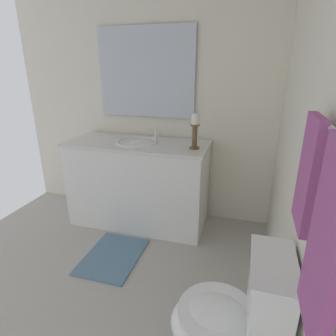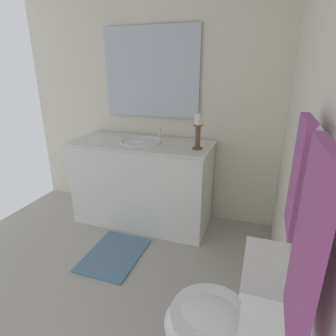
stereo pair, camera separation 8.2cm
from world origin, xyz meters
The scene contains 11 objects.
floor centered at (0.00, 0.00, -0.01)m, with size 2.73×2.70×0.02m, color #B2ADA3.
wall_back centered at (0.00, 1.35, 1.23)m, with size 2.73×0.04×2.45m, color silver.
wall_left centered at (-1.36, 0.00, 1.23)m, with size 0.04×2.70×2.45m, color silver.
vanity_cabinet centered at (-1.04, 0.06, 0.42)m, with size 0.58×1.36×0.84m.
sink_basin centered at (-1.04, 0.06, 0.81)m, with size 0.40×0.40×0.24m.
mirror centered at (-1.32, 0.06, 1.46)m, with size 0.02×0.96×0.83m, color silver.
candle_holder_tall centered at (-0.98, 0.62, 1.01)m, with size 0.09×0.09×0.31m.
toilet centered at (0.29, 1.07, 0.37)m, with size 0.39×0.54×0.75m.
towel_near_vanity centered at (0.35, 1.27, 1.17)m, with size 0.20×0.03×0.40m, color #A54C8C.
towel_center centered at (0.68, 1.27, 1.11)m, with size 0.24×0.03×0.52m, color #A54C8C.
bath_mat centered at (-0.41, 0.06, 0.01)m, with size 0.60×0.44×0.02m, color slate.
Camera 1 is at (1.35, 1.06, 1.52)m, focal length 29.97 mm.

